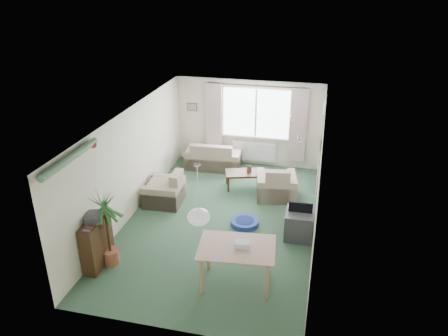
% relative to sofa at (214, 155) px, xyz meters
% --- Properties ---
extents(ground, '(6.50, 6.50, 0.00)m').
position_rel_sofa_xyz_m(ground, '(0.87, -2.75, -0.38)').
color(ground, '#2F4E38').
extents(window, '(1.80, 0.03, 1.30)m').
position_rel_sofa_xyz_m(window, '(1.07, 0.48, 1.12)').
color(window, white).
extents(curtain_rod, '(2.60, 0.03, 0.03)m').
position_rel_sofa_xyz_m(curtain_rod, '(1.07, 0.40, 1.89)').
color(curtain_rod, black).
extents(curtain_left, '(0.45, 0.08, 2.00)m').
position_rel_sofa_xyz_m(curtain_left, '(-0.08, 0.38, 0.89)').
color(curtain_left, beige).
extents(curtain_right, '(0.45, 0.08, 2.00)m').
position_rel_sofa_xyz_m(curtain_right, '(2.22, 0.38, 0.89)').
color(curtain_right, beige).
extents(radiator, '(1.20, 0.10, 0.55)m').
position_rel_sofa_xyz_m(radiator, '(1.07, 0.44, 0.02)').
color(radiator, white).
extents(doorway, '(0.03, 0.95, 2.00)m').
position_rel_sofa_xyz_m(doorway, '(2.86, -0.55, 0.62)').
color(doorway, black).
extents(pendant_lamp, '(0.36, 0.36, 0.36)m').
position_rel_sofa_xyz_m(pendant_lamp, '(1.07, -5.05, 1.10)').
color(pendant_lamp, white).
extents(tinsel_garland, '(1.60, 1.60, 0.12)m').
position_rel_sofa_xyz_m(tinsel_garland, '(-1.05, -5.05, 1.90)').
color(tinsel_garland, '#196626').
extents(bauble_cluster_a, '(0.20, 0.20, 0.20)m').
position_rel_sofa_xyz_m(bauble_cluster_a, '(2.17, -1.85, 1.84)').
color(bauble_cluster_a, silver).
extents(bauble_cluster_b, '(0.20, 0.20, 0.20)m').
position_rel_sofa_xyz_m(bauble_cluster_b, '(2.47, -3.05, 1.84)').
color(bauble_cluster_b, silver).
extents(wall_picture_back, '(0.28, 0.03, 0.22)m').
position_rel_sofa_xyz_m(wall_picture_back, '(-0.73, 0.48, 1.17)').
color(wall_picture_back, brown).
extents(wall_picture_right, '(0.03, 0.24, 0.30)m').
position_rel_sofa_xyz_m(wall_picture_right, '(2.85, -1.55, 1.17)').
color(wall_picture_right, brown).
extents(sofa, '(1.54, 0.87, 0.75)m').
position_rel_sofa_xyz_m(sofa, '(0.00, 0.00, 0.00)').
color(sofa, beige).
rests_on(sofa, ground).
extents(armchair_corner, '(1.06, 1.02, 0.82)m').
position_rel_sofa_xyz_m(armchair_corner, '(1.89, -1.31, 0.04)').
color(armchair_corner, beige).
rests_on(armchair_corner, ground).
extents(armchair_left, '(0.88, 0.92, 0.79)m').
position_rel_sofa_xyz_m(armchair_left, '(-0.63, -2.21, 0.02)').
color(armchair_left, beige).
rests_on(armchair_left, ground).
extents(coffee_table, '(1.04, 0.77, 0.42)m').
position_rel_sofa_xyz_m(coffee_table, '(1.06, -1.02, -0.17)').
color(coffee_table, black).
rests_on(coffee_table, ground).
extents(photo_frame, '(0.12, 0.03, 0.16)m').
position_rel_sofa_xyz_m(photo_frame, '(1.16, -0.97, 0.12)').
color(photo_frame, brown).
rests_on(photo_frame, coffee_table).
extents(bookshelf, '(0.26, 0.77, 0.94)m').
position_rel_sofa_xyz_m(bookshelf, '(-0.97, -4.77, 0.09)').
color(bookshelf, black).
rests_on(bookshelf, ground).
extents(hifi_box, '(0.38, 0.43, 0.14)m').
position_rel_sofa_xyz_m(hifi_box, '(-0.98, -4.75, 0.63)').
color(hifi_box, '#323136').
rests_on(hifi_box, bookshelf).
extents(houseplant, '(0.68, 0.68, 1.52)m').
position_rel_sofa_xyz_m(houseplant, '(-0.78, -4.67, 0.38)').
color(houseplant, '#1F5A2C').
rests_on(houseplant, ground).
extents(dining_table, '(1.27, 0.91, 0.75)m').
position_rel_sofa_xyz_m(dining_table, '(1.62, -4.70, -0.00)').
color(dining_table, tan).
rests_on(dining_table, ground).
extents(gift_box, '(0.28, 0.22, 0.12)m').
position_rel_sofa_xyz_m(gift_box, '(1.71, -4.68, 0.43)').
color(gift_box, white).
rests_on(gift_box, dining_table).
extents(tv_cube, '(0.58, 0.64, 0.57)m').
position_rel_sofa_xyz_m(tv_cube, '(2.57, -2.95, -0.09)').
color(tv_cube, '#403F45').
rests_on(tv_cube, ground).
extents(pet_bed, '(0.73, 0.73, 0.12)m').
position_rel_sofa_xyz_m(pet_bed, '(1.41, -2.79, -0.31)').
color(pet_bed, navy).
rests_on(pet_bed, ground).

